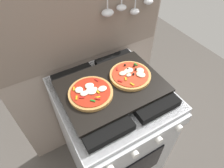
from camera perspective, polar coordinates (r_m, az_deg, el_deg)
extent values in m
plane|color=#4C4742|center=(1.79, 0.00, -20.97)|extent=(4.00, 4.00, 0.00)
cube|color=gray|center=(1.33, -7.27, 4.55)|extent=(1.10, 0.03, 1.55)
cube|color=gray|center=(1.10, -8.78, 18.76)|extent=(1.08, 0.00, 0.56)
ellipsoid|color=silver|center=(1.13, -1.31, 20.42)|extent=(0.07, 0.06, 0.04)
ellipsoid|color=silver|center=(1.16, 2.80, 21.75)|extent=(0.06, 0.05, 0.03)
ellipsoid|color=silver|center=(1.23, 6.73, 20.64)|extent=(0.06, 0.05, 0.03)
ellipsoid|color=silver|center=(1.27, 10.75, 23.00)|extent=(0.06, 0.05, 0.03)
cube|color=#B7BABF|center=(1.40, 0.00, -14.15)|extent=(0.60, 0.60, 0.86)
cube|color=black|center=(1.06, 0.00, -2.70)|extent=(0.59, 0.59, 0.01)
cube|color=black|center=(1.00, -7.01, -4.73)|extent=(0.24, 0.51, 0.04)
cube|color=black|center=(1.09, 6.39, 0.98)|extent=(0.24, 0.51, 0.04)
cube|color=#B7BABF|center=(0.96, 9.68, -16.98)|extent=(0.58, 0.02, 0.07)
cylinder|color=silver|center=(0.93, 6.86, -20.02)|extent=(0.04, 0.02, 0.04)
cylinder|color=silver|center=(0.98, 13.81, -15.87)|extent=(0.04, 0.02, 0.04)
cylinder|color=silver|center=(1.05, 19.35, -12.26)|extent=(0.04, 0.02, 0.04)
cube|color=black|center=(1.02, 0.00, -0.70)|extent=(0.54, 0.38, 0.02)
cylinder|color=#C18947|center=(0.97, -6.33, -2.67)|extent=(0.23, 0.23, 0.02)
cylinder|color=#AD2614|center=(0.96, -6.39, -2.24)|extent=(0.20, 0.20, 0.00)
ellipsoid|color=#F4EACC|center=(0.98, -7.16, -0.38)|extent=(0.03, 0.03, 0.01)
ellipsoid|color=#F4EACC|center=(0.96, -5.46, -1.81)|extent=(0.04, 0.03, 0.01)
ellipsoid|color=#F4EACC|center=(0.96, -2.88, -1.37)|extent=(0.05, 0.04, 0.01)
ellipsoid|color=#F4EACC|center=(0.95, -8.23, -2.77)|extent=(0.04, 0.03, 0.01)
ellipsoid|color=#F4EACC|center=(0.97, -9.79, -1.73)|extent=(0.04, 0.04, 0.01)
ellipsoid|color=#F4EACC|center=(0.98, -6.72, -0.53)|extent=(0.05, 0.04, 0.01)
ellipsoid|color=#F4EACC|center=(0.95, -5.87, -2.17)|extent=(0.04, 0.04, 0.01)
ellipsoid|color=#F4EACC|center=(0.95, -6.31, -2.00)|extent=(0.05, 0.05, 0.01)
cube|color=#19721E|center=(0.91, -5.71, -4.95)|extent=(0.02, 0.02, 0.00)
cube|color=gold|center=(0.95, -4.22, -2.36)|extent=(0.01, 0.02, 0.00)
cube|color=gold|center=(0.94, -10.51, -4.05)|extent=(0.02, 0.02, 0.00)
cube|color=red|center=(0.93, -8.93, -3.95)|extent=(0.03, 0.02, 0.00)
cube|color=gold|center=(0.92, -4.26, -3.96)|extent=(0.03, 0.01, 0.00)
cube|color=red|center=(1.01, -4.57, 1.21)|extent=(0.01, 0.03, 0.00)
cube|color=#19721E|center=(0.95, -5.30, -2.52)|extent=(0.03, 0.01, 0.00)
cube|color=gold|center=(0.98, -11.29, -1.38)|extent=(0.02, 0.03, 0.00)
cube|color=red|center=(0.92, -4.25, -4.37)|extent=(0.02, 0.02, 0.00)
cylinder|color=tan|center=(1.05, 5.42, 2.57)|extent=(0.23, 0.23, 0.02)
cylinder|color=red|center=(1.05, 5.47, 3.00)|extent=(0.20, 0.20, 0.00)
ellipsoid|color=beige|center=(1.04, 3.22, 3.22)|extent=(0.04, 0.03, 0.01)
ellipsoid|color=beige|center=(1.06, 5.08, 4.13)|extent=(0.05, 0.04, 0.01)
ellipsoid|color=beige|center=(1.04, 8.69, 2.80)|extent=(0.04, 0.04, 0.01)
ellipsoid|color=beige|center=(1.04, 8.77, 2.75)|extent=(0.04, 0.04, 0.01)
ellipsoid|color=beige|center=(1.04, 8.33, 2.94)|extent=(0.04, 0.04, 0.01)
ellipsoid|color=beige|center=(1.05, 4.52, 3.86)|extent=(0.04, 0.03, 0.01)
ellipsoid|color=beige|center=(1.07, 8.34, 4.05)|extent=(0.04, 0.04, 0.01)
ellipsoid|color=beige|center=(1.03, 5.03, 2.67)|extent=(0.03, 0.02, 0.01)
sphere|color=black|center=(1.09, 6.61, 5.43)|extent=(0.01, 0.01, 0.01)
sphere|color=black|center=(1.09, 3.86, 5.69)|extent=(0.01, 0.01, 0.01)
cube|color=#19721E|center=(1.10, 7.07, 5.82)|extent=(0.01, 0.02, 0.00)
cube|color=gold|center=(1.01, 4.11, 1.55)|extent=(0.02, 0.03, 0.00)
cube|color=red|center=(1.00, 2.44, 0.93)|extent=(0.02, 0.02, 0.00)
sphere|color=black|center=(1.07, 7.10, 4.41)|extent=(0.01, 0.01, 0.01)
cube|color=red|center=(1.06, 1.53, 4.45)|extent=(0.02, 0.03, 0.00)
sphere|color=black|center=(1.04, 6.41, 2.97)|extent=(0.01, 0.01, 0.01)
cube|color=gold|center=(0.99, 6.02, -0.02)|extent=(0.02, 0.03, 0.00)
sphere|color=black|center=(1.06, 4.68, 4.47)|extent=(0.01, 0.01, 0.01)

